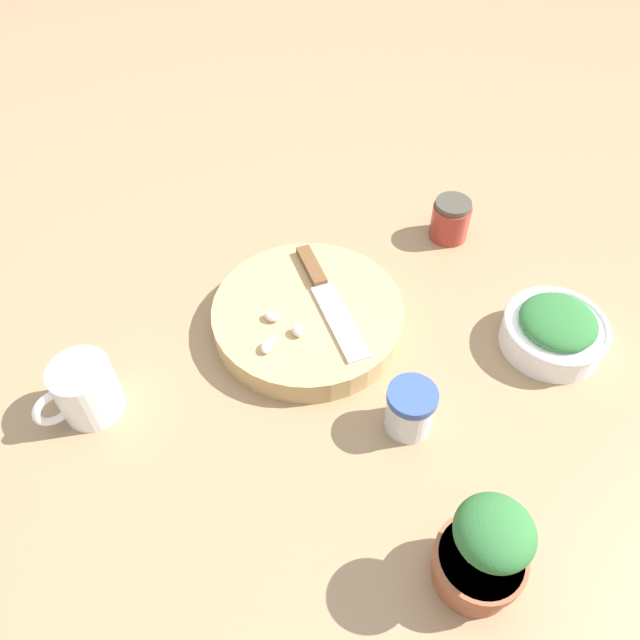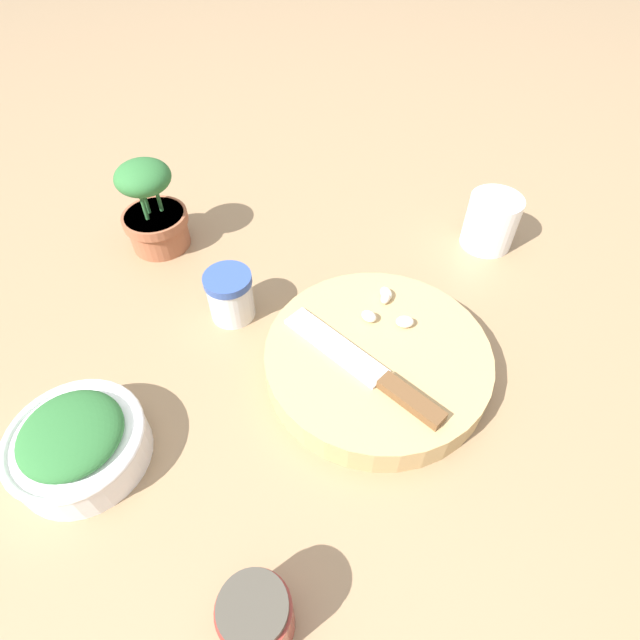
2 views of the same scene
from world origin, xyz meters
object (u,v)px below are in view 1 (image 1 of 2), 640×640
garlic_cloves (277,332)px  spice_jar (410,409)px  chef_knife (325,293)px  cutting_board (308,317)px  herb_bowl (555,330)px  potted_herb (483,555)px  coffee_mug (85,390)px  honey_jar (450,219)px

garlic_cloves → spice_jar: 0.22m
chef_knife → garlic_cloves: 0.10m
cutting_board → spice_jar: (-0.01, 0.22, 0.02)m
herb_bowl → potted_herb: bearing=27.4°
cutting_board → coffee_mug: bearing=-9.0°
garlic_cloves → potted_herb: (0.00, 0.40, 0.02)m
potted_herb → chef_knife: bearing=-103.6°
chef_knife → herb_bowl: herb_bowl is taller
herb_bowl → coffee_mug: bearing=-26.2°
spice_jar → chef_knife: bearing=-97.4°
herb_bowl → coffee_mug: 0.67m
herb_bowl → coffee_mug: size_ratio=1.32×
herb_bowl → spice_jar: 0.27m
spice_jar → potted_herb: (0.07, 0.20, 0.03)m
honey_jar → cutting_board: bearing=4.6°
cutting_board → potted_herb: potted_herb is taller
chef_knife → potted_herb: (0.10, 0.42, 0.02)m
cutting_board → chef_knife: size_ratio=1.22×
honey_jar → spice_jar: bearing=38.6°
cutting_board → coffee_mug: coffee_mug is taller
chef_knife → honey_jar: (-0.28, -0.02, -0.01)m
cutting_board → garlic_cloves: size_ratio=3.92×
herb_bowl → honey_jar: bearing=-99.9°
spice_jar → honey_jar: (-0.31, -0.25, -0.00)m
herb_bowl → coffee_mug: (0.60, -0.30, 0.01)m
garlic_cloves → potted_herb: 0.40m
chef_knife → potted_herb: bearing=91.9°
chef_knife → honey_jar: honey_jar is taller
cutting_board → chef_knife: (-0.04, -0.01, 0.02)m
honey_jar → coffee_mug: bearing=-2.3°
garlic_cloves → spice_jar: bearing=109.4°
herb_bowl → honey_jar: 0.27m
chef_knife → coffee_mug: coffee_mug is taller
herb_bowl → potted_herb: (0.34, 0.18, 0.03)m
spice_jar → potted_herb: 0.21m
chef_knife → potted_herb: 0.44m
chef_knife → herb_bowl: size_ratio=1.55×
coffee_mug → honey_jar: 0.65m
chef_knife → herb_bowl: 0.34m
spice_jar → cutting_board: bearing=-88.2°
cutting_board → chef_knife: chef_knife is taller
cutting_board → coffee_mug: 0.33m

